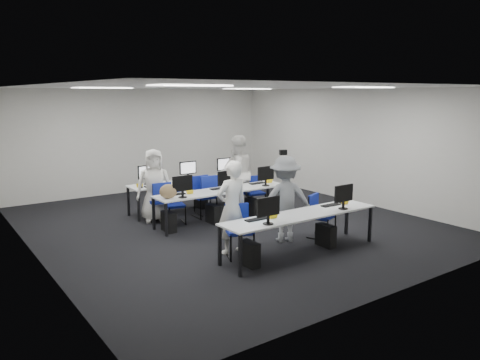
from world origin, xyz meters
TOP-DOWN VIEW (x-y plane):
  - room at (0.00, 0.00)m, footprint 9.00×9.02m
  - ceiling_panels at (0.00, 0.00)m, footprint 5.20×4.60m
  - desk_front at (0.00, -2.40)m, footprint 3.20×0.70m
  - desk_mid at (0.00, 0.20)m, footprint 3.20×0.70m
  - desk_back at (0.00, 1.60)m, footprint 3.20×0.70m
  - equipment_front at (-0.19, -2.42)m, footprint 2.51×0.41m
  - equipment_mid at (-0.19, 0.18)m, footprint 2.91×0.41m
  - equipment_back at (0.19, 1.62)m, footprint 2.91×0.41m
  - chair_0 at (-1.02, -1.92)m, footprint 0.60×0.62m
  - chair_1 at (0.96, -1.96)m, footprint 0.57×0.59m
  - chair_2 at (-0.95, 0.67)m, footprint 0.48×0.51m
  - chair_3 at (-0.13, 0.81)m, footprint 0.49×0.53m
  - chair_4 at (1.26, 0.65)m, footprint 0.48×0.51m
  - chair_5 at (-1.16, 1.02)m, footprint 0.50×0.54m
  - chair_6 at (0.07, 1.01)m, footprint 0.53×0.57m
  - chair_7 at (0.97, 0.95)m, footprint 0.47×0.50m
  - handbag at (-1.38, 0.11)m, footprint 0.42×0.33m
  - student_0 at (-1.02, -1.69)m, footprint 0.62×0.41m
  - student_1 at (0.90, 0.92)m, footprint 0.93×0.74m
  - student_2 at (-1.23, 1.12)m, footprint 0.94×0.78m
  - student_3 at (0.97, 1.08)m, footprint 1.01×0.58m
  - photographer at (0.22, -1.70)m, footprint 1.24×1.00m
  - dslr_camera at (0.29, -1.53)m, footprint 0.20×0.22m

SIDE VIEW (x-z plane):
  - chair_2 at x=-0.95m, z-range -0.15..0.66m
  - chair_7 at x=0.97m, z-range -0.15..0.66m
  - chair_4 at x=1.26m, z-range -0.15..0.68m
  - chair_1 at x=0.96m, z-range -0.16..0.71m
  - chair_5 at x=-1.16m, z-range -0.17..0.75m
  - chair_0 at x=-1.02m, z-range -0.17..0.75m
  - chair_3 at x=-0.13m, z-range -0.18..0.78m
  - chair_6 at x=0.07m, z-range -0.18..0.78m
  - equipment_mid at x=-0.19m, z-range -0.24..0.95m
  - equipment_back at x=0.19m, z-range -0.24..0.95m
  - equipment_front at x=-0.19m, z-range -0.24..0.95m
  - desk_front at x=0.00m, z-range 0.32..1.05m
  - desk_mid at x=0.00m, z-range 0.32..1.05m
  - desk_back at x=0.00m, z-range 0.32..1.05m
  - student_3 at x=0.97m, z-range 0.00..1.62m
  - student_2 at x=-1.23m, z-range 0.00..1.65m
  - photographer at x=0.22m, z-range 0.00..1.68m
  - student_0 at x=-1.02m, z-range 0.00..1.70m
  - handbag at x=-1.38m, z-range 0.73..1.03m
  - student_1 at x=0.90m, z-range 0.00..1.86m
  - room at x=0.00m, z-range 0.00..3.00m
  - dslr_camera at x=0.29m, z-range 1.69..1.79m
  - ceiling_panels at x=0.00m, z-range 2.98..2.99m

